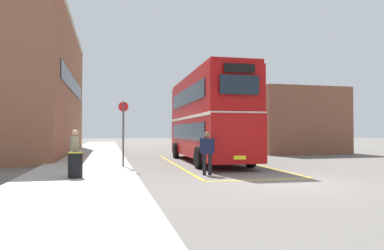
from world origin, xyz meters
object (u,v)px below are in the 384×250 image
Objects in this scene: pedestrian_waiting_near at (74,149)px; bus_stop_sign at (123,128)px; single_deck_bus at (195,132)px; double_decker_bus at (207,117)px; litter_bin at (75,165)px; pedestrian_boarding at (207,150)px.

pedestrian_waiting_near is 0.56× the size of bus_stop_sign.
single_deck_bus reaches higher than pedestrian_waiting_near.
double_decker_bus is at bearing 41.40° from pedestrian_waiting_near.
bus_stop_sign is (-4.71, -2.76, -0.65)m from double_decker_bus.
single_deck_bus is 6.24× the size of pedestrian_waiting_near.
single_deck_bus is 11.68× the size of litter_bin.
bus_stop_sign reaches higher than pedestrian_waiting_near.
litter_bin is (-4.79, -0.69, -0.40)m from pedestrian_boarding.
single_deck_bus and bus_stop_sign have the same top height.
double_decker_bus is 8.78m from pedestrian_waiting_near.
pedestrian_boarding is 4.23m from bus_stop_sign.
double_decker_bus is 6.50× the size of pedestrian_waiting_near.
single_deck_bus is (3.78, 17.54, -0.87)m from double_decker_bus.
double_decker_bus is 12.17× the size of litter_bin.
pedestrian_waiting_near is at bearing -113.82° from single_deck_bus.
pedestrian_boarding is at bearing 8.19° from litter_bin.
double_decker_bus reaches higher than single_deck_bus.
bus_stop_sign is (-3.07, 2.77, 0.89)m from pedestrian_boarding.
pedestrian_waiting_near is at bearing 98.61° from litter_bin.
bus_stop_sign is at bearing 137.97° from pedestrian_boarding.
litter_bin is at bearing -116.37° from bus_stop_sign.
bus_stop_sign is (-8.48, -20.30, 0.22)m from single_deck_bus.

